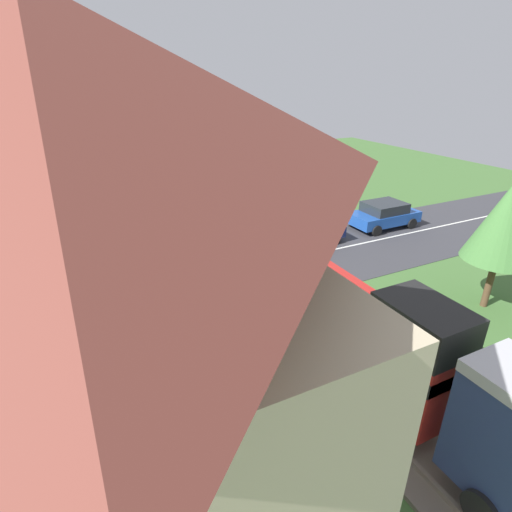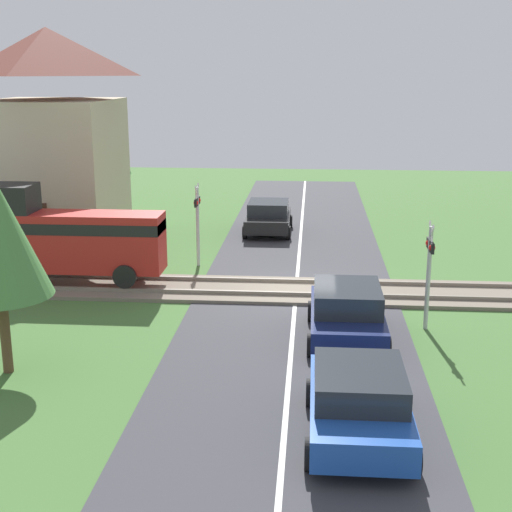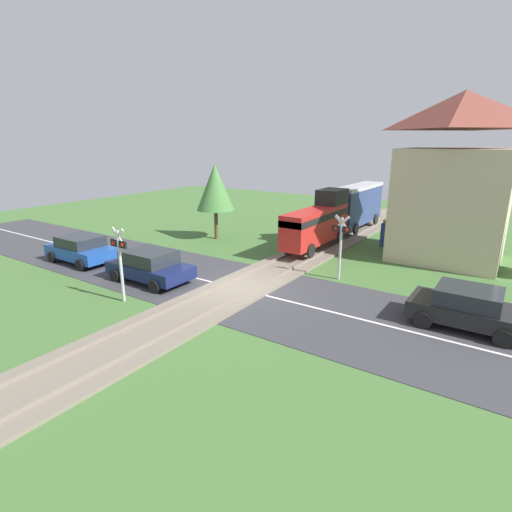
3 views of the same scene
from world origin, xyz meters
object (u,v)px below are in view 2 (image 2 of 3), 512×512
(car_near_crossing, at_px, (347,311))
(crossing_signal_east_approach, at_px, (197,214))
(car_behind_queue, at_px, (359,401))
(car_far_side, at_px, (268,216))
(crossing_signal_west_approach, at_px, (429,261))
(station_building, at_px, (53,140))
(pedestrian_by_station, at_px, (6,242))

(car_near_crossing, xyz_separation_m, crossing_signal_east_approach, (7.04, 5.12, 1.18))
(car_behind_queue, xyz_separation_m, crossing_signal_east_approach, (12.34, 5.12, 1.19))
(car_far_side, height_order, crossing_signal_east_approach, crossing_signal_east_approach)
(car_far_side, bearing_deg, car_near_crossing, -167.16)
(car_far_side, distance_m, crossing_signal_west_approach, 12.82)
(car_behind_queue, distance_m, crossing_signal_east_approach, 13.41)
(crossing_signal_east_approach, relative_size, station_building, 0.35)
(car_far_side, bearing_deg, pedestrian_by_station, 121.29)
(crossing_signal_west_approach, xyz_separation_m, station_building, (9.56, 13.82, 2.27))
(car_near_crossing, distance_m, car_far_side, 12.95)
(crossing_signal_west_approach, distance_m, station_building, 16.96)
(car_far_side, relative_size, pedestrian_by_station, 2.17)
(car_far_side, height_order, car_behind_queue, same)
(crossing_signal_west_approach, bearing_deg, car_behind_queue, 160.26)
(station_building, bearing_deg, car_far_side, -76.19)
(car_behind_queue, distance_m, station_building, 19.89)
(car_behind_queue, height_order, crossing_signal_west_approach, crossing_signal_west_approach)
(crossing_signal_east_approach, height_order, station_building, station_building)
(car_near_crossing, distance_m, station_building, 16.01)
(car_near_crossing, relative_size, crossing_signal_east_approach, 1.32)
(car_near_crossing, xyz_separation_m, crossing_signal_west_approach, (0.93, -2.24, 1.18))
(crossing_signal_west_approach, bearing_deg, station_building, 55.34)
(car_behind_queue, distance_m, pedestrian_by_station, 17.33)
(car_near_crossing, bearing_deg, crossing_signal_west_approach, -67.36)
(crossing_signal_east_approach, xyz_separation_m, pedestrian_by_station, (-0.14, 7.20, -1.18))
(car_far_side, bearing_deg, crossing_signal_west_approach, -156.37)
(car_far_side, xyz_separation_m, crossing_signal_west_approach, (-11.70, -5.12, 1.19))
(crossing_signal_west_approach, distance_m, pedestrian_by_station, 15.77)
(car_near_crossing, distance_m, crossing_signal_west_approach, 2.70)
(car_near_crossing, height_order, station_building, station_building)
(car_behind_queue, xyz_separation_m, station_building, (15.79, 11.59, 3.46))
(crossing_signal_west_approach, xyz_separation_m, pedestrian_by_station, (5.96, 14.55, -1.18))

